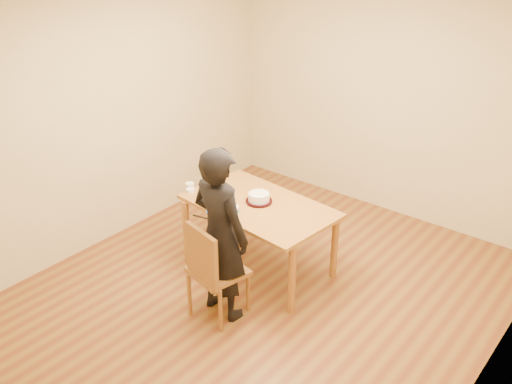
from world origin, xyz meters
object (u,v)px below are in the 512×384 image
Objects in this scene: dining_table at (259,206)px; cake_plate at (259,201)px; person at (220,234)px; dining_chair at (218,271)px; cake at (259,197)px.

dining_table is 0.05m from cake_plate.
dining_chair is at bearing 93.56° from person.
cake_plate is 0.04m from cake.
dining_table is at bearing -47.52° from cake_plate.
cake reaches higher than dining_chair.
person reaches higher than dining_chair.
dining_table is 0.91× the size of person.
cake is (-0.03, 0.03, 0.07)m from dining_table.
dining_chair is at bearing -73.25° from dining_table.
dining_chair is 2.09× the size of cake.
dining_table is 0.08m from cake.
dining_chair is 1.67× the size of cake_plate.
dining_chair is (0.15, -0.78, -0.28)m from dining_table.
cake_plate is (-0.03, 0.03, 0.03)m from dining_table.
person is at bearing -76.73° from cake.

